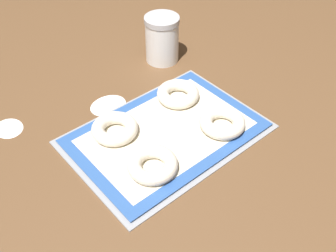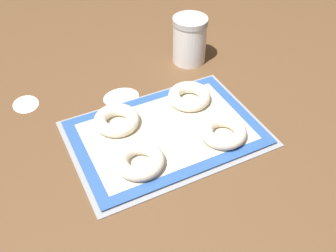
{
  "view_description": "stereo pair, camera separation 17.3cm",
  "coord_description": "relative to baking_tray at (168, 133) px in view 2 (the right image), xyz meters",
  "views": [
    {
      "loc": [
        -0.46,
        -0.56,
        0.68
      ],
      "look_at": [
        0.0,
        -0.02,
        0.03
      ],
      "focal_mm": 42.0,
      "sensor_mm": 36.0,
      "label": 1
    },
    {
      "loc": [
        -0.31,
        -0.65,
        0.68
      ],
      "look_at": [
        0.0,
        -0.02,
        0.03
      ],
      "focal_mm": 42.0,
      "sensor_mm": 36.0,
      "label": 2
    }
  ],
  "objects": [
    {
      "name": "flour_patch_far",
      "position": [
        -0.29,
        0.28,
        -0.0
      ],
      "size": [
        0.07,
        0.08,
        0.0
      ],
      "color": "white",
      "rests_on": "ground_plane"
    },
    {
      "name": "baking_mat",
      "position": [
        0.0,
        0.0,
        0.01
      ],
      "size": [
        0.45,
        0.3,
        0.0
      ],
      "color": "#2D569E",
      "rests_on": "baking_tray"
    },
    {
      "name": "flour_canister",
      "position": [
        0.21,
        0.27,
        0.07
      ],
      "size": [
        0.1,
        0.1,
        0.14
      ],
      "color": "white",
      "rests_on": "ground_plane"
    },
    {
      "name": "bagel_front_right",
      "position": [
        0.11,
        -0.08,
        0.02
      ],
      "size": [
        0.11,
        0.11,
        0.03
      ],
      "color": "silver",
      "rests_on": "baking_mat"
    },
    {
      "name": "bagel_back_left",
      "position": [
        -0.1,
        0.08,
        0.02
      ],
      "size": [
        0.11,
        0.11,
        0.03
      ],
      "color": "silver",
      "rests_on": "baking_mat"
    },
    {
      "name": "flour_patch_near",
      "position": [
        -0.05,
        0.19,
        -0.0
      ],
      "size": [
        0.1,
        0.08,
        0.0
      ],
      "color": "white",
      "rests_on": "ground_plane"
    },
    {
      "name": "ground_plane",
      "position": [
        -0.0,
        0.02,
        -0.0
      ],
      "size": [
        2.8,
        2.8,
        0.0
      ],
      "primitive_type": "plane",
      "color": "brown"
    },
    {
      "name": "bagel_back_right",
      "position": [
        0.1,
        0.08,
        0.02
      ],
      "size": [
        0.11,
        0.11,
        0.03
      ],
      "color": "silver",
      "rests_on": "baking_mat"
    },
    {
      "name": "bagel_front_left",
      "position": [
        -0.11,
        -0.07,
        0.02
      ],
      "size": [
        0.11,
        0.11,
        0.03
      ],
      "color": "silver",
      "rests_on": "baking_mat"
    },
    {
      "name": "baking_tray",
      "position": [
        0.0,
        0.0,
        0.0
      ],
      "size": [
        0.47,
        0.33,
        0.01
      ],
      "color": "#93969B",
      "rests_on": "ground_plane"
    }
  ]
}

